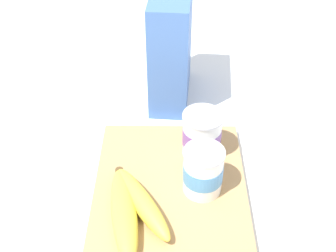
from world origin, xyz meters
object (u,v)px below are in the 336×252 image
Objects in this scene: cutting_board at (168,192)px; cereal_box at (167,47)px; banana_bunch at (129,208)px; yogurt_cup_back at (200,172)px; yogurt_cup_front at (199,135)px.

cereal_box is at bearing -179.45° from cutting_board.
cereal_box is 0.37m from banana_bunch.
cutting_board is 3.81× the size of yogurt_cup_back.
yogurt_cup_front reaches higher than yogurt_cup_back.
banana_bunch is (0.05, -0.11, -0.03)m from yogurt_cup_back.
yogurt_cup_front is (-0.09, 0.06, 0.05)m from cutting_board.
yogurt_cup_back is at bearing 87.60° from cutting_board.
cereal_box reaches higher than cutting_board.
cereal_box reaches higher than yogurt_cup_back.
cutting_board is at bearing 133.08° from banana_bunch.
cereal_box is 0.31m from yogurt_cup_back.
yogurt_cup_front reaches higher than banana_bunch.
cereal_box is at bearing -164.39° from yogurt_cup_front.
cereal_box is at bearing -169.35° from yogurt_cup_back.
cereal_box reaches higher than yogurt_cup_front.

